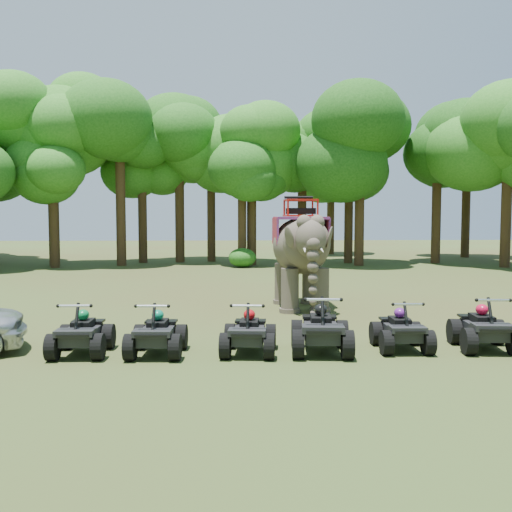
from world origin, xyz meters
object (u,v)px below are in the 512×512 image
object	(u,v)px
atv_1	(157,328)
atv_3	(321,323)
atv_2	(249,327)
atv_0	(82,327)
atv_5	(484,322)
elephant	(301,252)
atv_4	(401,324)

from	to	relation	value
atv_1	atv_3	bearing A→B (deg)	2.90
atv_3	atv_2	bearing A→B (deg)	-174.89
atv_0	atv_5	xyz separation A→B (m)	(8.92, 0.07, 0.03)
atv_1	atv_3	xyz separation A→B (m)	(3.58, 0.02, 0.06)
atv_3	elephant	bearing A→B (deg)	92.40
elephant	atv_3	size ratio (longest dim) A/B	2.46
atv_3	atv_5	world-z (taller)	atv_3
atv_1	atv_3	world-z (taller)	atv_3
elephant	atv_5	world-z (taller)	elephant
atv_0	atv_4	world-z (taller)	atv_0
atv_0	atv_3	size ratio (longest dim) A/B	0.91
atv_2	atv_5	world-z (taller)	atv_5
atv_1	atv_2	bearing A→B (deg)	3.19
atv_1	atv_2	xyz separation A→B (m)	(2.00, 0.02, -0.01)
atv_1	atv_5	xyz separation A→B (m)	(7.29, 0.16, 0.03)
elephant	atv_0	world-z (taller)	elephant
elephant	atv_2	xyz separation A→B (m)	(-1.89, -6.12, -1.23)
atv_1	atv_5	bearing A→B (deg)	3.91
atv_4	atv_5	distance (m)	1.87
elephant	atv_1	world-z (taller)	elephant
elephant	atv_1	xyz separation A→B (m)	(-3.88, -6.14, -1.23)
elephant	atv_1	bearing A→B (deg)	-124.13
atv_3	atv_4	bearing A→B (deg)	11.31
atv_2	atv_5	size ratio (longest dim) A/B	0.94
atv_1	elephant	bearing A→B (deg)	60.35
atv_2	atv_3	xyz separation A→B (m)	(1.59, -0.00, 0.07)
atv_2	atv_4	size ratio (longest dim) A/B	1.02
atv_0	atv_1	size ratio (longest dim) A/B	1.00
elephant	atv_3	world-z (taller)	elephant
atv_0	atv_3	bearing A→B (deg)	-0.83
atv_4	atv_2	bearing A→B (deg)	-175.48
atv_2	atv_1	bearing A→B (deg)	-173.63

